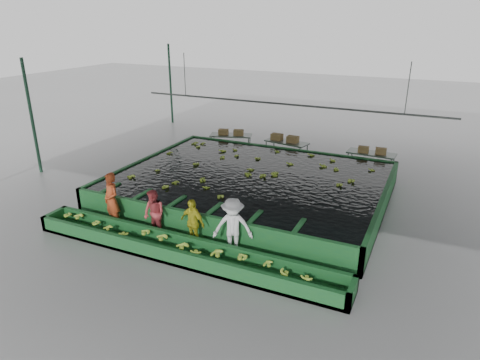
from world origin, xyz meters
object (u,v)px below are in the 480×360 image
at_px(box_stack_left, 231,135).
at_px(worker_a, 112,200).
at_px(packing_table_right, 370,163).
at_px(box_stack_mid, 285,141).
at_px(packing_table_left, 231,144).
at_px(box_stack_right, 372,153).
at_px(worker_d, 233,227).
at_px(worker_c, 192,223).
at_px(sorting_trough, 180,250).
at_px(flotation_tank, 251,185).
at_px(packing_table_mid, 286,151).
at_px(worker_b, 154,214).

bearing_deg(box_stack_left, worker_a, -89.59).
bearing_deg(packing_table_right, box_stack_mid, 177.75).
height_order(worker_a, box_stack_mid, worker_a).
relative_size(packing_table_left, box_stack_right, 1.74).
height_order(packing_table_right, box_stack_left, box_stack_left).
relative_size(worker_d, packing_table_left, 0.85).
distance_m(worker_c, box_stack_right, 9.71).
xyz_separation_m(worker_d, box_stack_right, (2.50, 8.91, 0.05)).
bearing_deg(packing_table_left, box_stack_right, -1.51).
relative_size(worker_a, packing_table_right, 0.90).
bearing_deg(packing_table_right, sorting_trough, -111.14).
distance_m(flotation_tank, worker_c, 4.31).
distance_m(sorting_trough, worker_a, 3.29).
xyz_separation_m(worker_d, packing_table_right, (2.47, 8.98, -0.42)).
bearing_deg(worker_d, box_stack_right, 51.63).
bearing_deg(flotation_tank, worker_c, -90.61).
xyz_separation_m(worker_a, box_stack_left, (-0.06, 9.04, 0.02)).
distance_m(worker_c, packing_table_right, 9.76).
bearing_deg(worker_c, box_stack_right, 77.44).
bearing_deg(box_stack_mid, worker_a, -106.91).
bearing_deg(box_stack_right, worker_a, -127.86).
relative_size(packing_table_left, box_stack_left, 1.66).
bearing_deg(flotation_tank, box_stack_mid, 94.03).
height_order(worker_d, packing_table_right, worker_d).
distance_m(packing_table_mid, box_stack_left, 3.01).
distance_m(worker_a, box_stack_right, 11.28).
height_order(worker_a, worker_d, worker_a).
distance_m(packing_table_right, box_stack_left, 6.98).
bearing_deg(packing_table_mid, box_stack_right, -2.69).
distance_m(packing_table_right, box_stack_mid, 4.15).
bearing_deg(packing_table_right, worker_b, -120.19).
bearing_deg(worker_d, packing_table_left, 93.73).
relative_size(packing_table_left, packing_table_right, 1.01).
bearing_deg(worker_d, box_stack_left, 93.72).
height_order(sorting_trough, worker_d, worker_d).
distance_m(packing_table_left, box_stack_mid, 2.91).
height_order(packing_table_mid, box_stack_left, box_stack_left).
height_order(worker_c, packing_table_right, worker_c).
relative_size(flotation_tank, box_stack_left, 7.91).
distance_m(flotation_tank, worker_b, 4.55).
bearing_deg(box_stack_left, packing_table_right, -0.49).
height_order(packing_table_left, box_stack_mid, box_stack_mid).
height_order(packing_table_right, box_stack_mid, box_stack_mid).
bearing_deg(flotation_tank, packing_table_mid, 92.61).
relative_size(worker_a, worker_d, 1.04).
bearing_deg(worker_d, packing_table_right, 51.89).
bearing_deg(worker_b, packing_table_left, 115.47).
bearing_deg(flotation_tank, box_stack_left, 123.90).
bearing_deg(box_stack_left, worker_b, -79.09).
relative_size(sorting_trough, packing_table_mid, 4.81).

